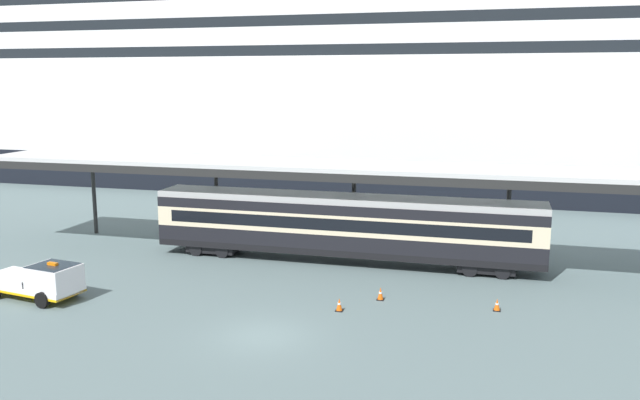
{
  "coord_description": "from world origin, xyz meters",
  "views": [
    {
      "loc": [
        9.51,
        -25.44,
        11.02
      ],
      "look_at": [
        0.22,
        8.7,
        4.5
      ],
      "focal_mm": 36.76,
      "sensor_mm": 36.0,
      "label": 1
    }
  ],
  "objects_px": {
    "cruise_ship": "(438,81)",
    "train_carriage": "(344,225)",
    "traffic_cone_far": "(497,305)",
    "service_truck": "(40,280)",
    "traffic_cone_near": "(339,305)",
    "traffic_cone_mid": "(380,294)"
  },
  "relations": [
    {
      "from": "cruise_ship",
      "to": "train_carriage",
      "type": "bearing_deg",
      "value": -93.87
    },
    {
      "from": "traffic_cone_far",
      "to": "train_carriage",
      "type": "bearing_deg",
      "value": 144.66
    },
    {
      "from": "service_truck",
      "to": "traffic_cone_near",
      "type": "height_order",
      "value": "service_truck"
    },
    {
      "from": "cruise_ship",
      "to": "traffic_cone_near",
      "type": "relative_size",
      "value": 201.14
    },
    {
      "from": "traffic_cone_mid",
      "to": "traffic_cone_far",
      "type": "height_order",
      "value": "traffic_cone_mid"
    },
    {
      "from": "traffic_cone_mid",
      "to": "service_truck",
      "type": "bearing_deg",
      "value": -165.42
    },
    {
      "from": "train_carriage",
      "to": "traffic_cone_near",
      "type": "xyz_separation_m",
      "value": [
        1.76,
        -8.51,
        -2.0
      ]
    },
    {
      "from": "traffic_cone_mid",
      "to": "traffic_cone_far",
      "type": "bearing_deg",
      "value": -0.78
    },
    {
      "from": "cruise_ship",
      "to": "traffic_cone_far",
      "type": "height_order",
      "value": "cruise_ship"
    },
    {
      "from": "traffic_cone_mid",
      "to": "traffic_cone_far",
      "type": "distance_m",
      "value": 5.72
    },
    {
      "from": "train_carriage",
      "to": "service_truck",
      "type": "distance_m",
      "value": 17.19
    },
    {
      "from": "service_truck",
      "to": "traffic_cone_far",
      "type": "distance_m",
      "value": 22.88
    },
    {
      "from": "traffic_cone_near",
      "to": "traffic_cone_far",
      "type": "xyz_separation_m",
      "value": [
        7.36,
        2.04,
        -0.02
      ]
    },
    {
      "from": "train_carriage",
      "to": "traffic_cone_far",
      "type": "relative_size",
      "value": 39.63
    },
    {
      "from": "cruise_ship",
      "to": "traffic_cone_mid",
      "type": "bearing_deg",
      "value": -88.4
    },
    {
      "from": "train_carriage",
      "to": "traffic_cone_mid",
      "type": "xyz_separation_m",
      "value": [
        3.4,
        -6.39,
        -1.99
      ]
    },
    {
      "from": "cruise_ship",
      "to": "traffic_cone_mid",
      "type": "distance_m",
      "value": 41.48
    },
    {
      "from": "traffic_cone_near",
      "to": "traffic_cone_far",
      "type": "bearing_deg",
      "value": 15.52
    },
    {
      "from": "service_truck",
      "to": "traffic_cone_mid",
      "type": "relative_size",
      "value": 8.27
    },
    {
      "from": "cruise_ship",
      "to": "service_truck",
      "type": "height_order",
      "value": "cruise_ship"
    },
    {
      "from": "cruise_ship",
      "to": "traffic_cone_mid",
      "type": "xyz_separation_m",
      "value": [
        1.12,
        -40.1,
        -10.55
      ]
    },
    {
      "from": "traffic_cone_far",
      "to": "traffic_cone_near",
      "type": "bearing_deg",
      "value": -164.48
    }
  ]
}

